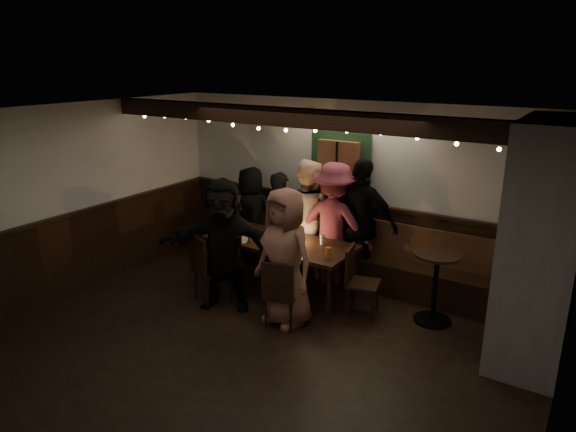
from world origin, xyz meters
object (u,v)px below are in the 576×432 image
Objects in this scene: high_top at (436,279)px; chair_near_left at (206,265)px; person_c at (306,217)px; dining_table at (280,245)px; chair_end at (357,276)px; person_e at (362,224)px; person_g at (285,257)px; person_a at (251,215)px; person_d at (334,224)px; person_b at (280,221)px; chair_near_right at (280,291)px; person_f at (224,244)px.

chair_near_left is at bearing -157.92° from high_top.
person_c is (-2.13, 0.48, 0.30)m from high_top.
chair_near_left is at bearing -127.49° from dining_table.
high_top is (2.73, 1.11, 0.04)m from chair_near_left.
chair_end is 1.49m from person_c.
person_e is 1.52m from person_g.
chair_near_left is 1.04× the size of high_top.
high_top is at bearing 157.43° from person_a.
person_c is 0.99× the size of person_d.
person_b is (0.57, -0.02, -0.00)m from person_a.
high_top reaches higher than chair_near_right.
chair_near_right is 0.40m from person_g.
person_c is 1.01× the size of person_f.
person_a is 0.57m from person_b.
chair_near_right is 1.79m from person_c.
dining_table is 2.20× the size of chair_near_left.
person_b is 0.95m from person_d.
person_e is at bearing 166.92° from person_a.
person_c is at bearing 167.73° from person_a.
person_c is 1.02× the size of person_g.
chair_near_left is at bearing 65.83° from person_c.
chair_near_right is (1.21, -0.05, -0.04)m from chair_near_left.
high_top is at bearing 0.41° from person_f.
chair_end is (1.82, 0.81, -0.03)m from chair_near_left.
chair_end is (0.61, 0.86, 0.01)m from chair_near_right.
chair_end is at bearing 58.87° from person_g.
chair_end is at bearing 116.05° from person_e.
person_c is (0.61, 1.59, 0.34)m from chair_near_left.
chair_near_left reaches higher than chair_near_right.
person_a is 1.00× the size of person_b.
person_b is at bearing 83.31° from chair_near_left.
high_top is 0.51× the size of person_d.
person_d is (0.52, -0.10, 0.01)m from person_c.
chair_end is 0.48× the size of person_e.
person_d is (-0.09, 1.54, 0.40)m from chair_near_right.
chair_near_right is 0.47× the size of person_e.
person_f is (-0.92, 0.09, 0.38)m from chair_near_right.
chair_end reaches higher than chair_near_right.
person_f reaches higher than person_g.
chair_near_right is 0.51× the size of person_g.
person_g is (-1.54, -1.00, 0.29)m from high_top.
high_top is 2.20m from person_c.
person_c is at bearing -15.67° from person_d.
person_e reaches higher than person_c.
person_a is (-2.21, 0.74, 0.27)m from chair_end.
chair_near_left is 0.55× the size of person_f.
person_a is 0.89× the size of person_g.
person_g reaches higher than person_b.
person_f is at bearing 7.50° from chair_near_left.
person_g is (0.55, -0.72, 0.18)m from dining_table.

